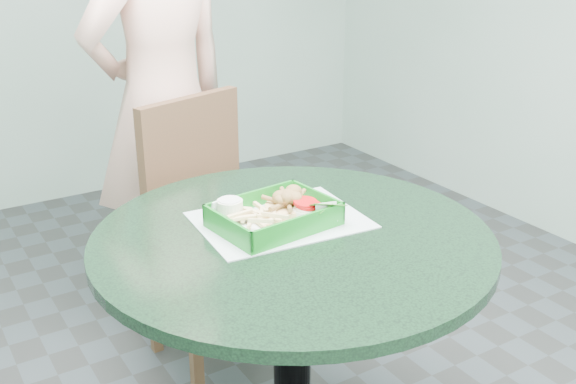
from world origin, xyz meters
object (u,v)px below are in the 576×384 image
cafe_table (292,301)px  food_basket (274,227)px  diner_person (161,70)px  sauce_ramekin (231,211)px  dining_chair (207,216)px  crab_sandwich (290,208)px

cafe_table → food_basket: 0.20m
cafe_table → diner_person: size_ratio=0.49×
sauce_ramekin → food_basket: bearing=-41.6°
dining_chair → cafe_table: bearing=-114.9°
cafe_table → crab_sandwich: crab_sandwich is taller
diner_person → food_basket: size_ratio=6.95×
food_basket → sauce_ramekin: 0.11m
diner_person → sauce_ramekin: size_ratio=30.71×
cafe_table → food_basket: bearing=105.3°
diner_person → dining_chair: bearing=77.9°
diner_person → food_basket: diner_person is taller
dining_chair → diner_person: 0.55m
sauce_ramekin → crab_sandwich: bearing=-21.4°
dining_chair → food_basket: 0.69m
diner_person → sauce_ramekin: diner_person is taller
diner_person → crab_sandwich: bearing=73.3°
sauce_ramekin → cafe_table: bearing=-53.4°
cafe_table → diner_person: diner_person is taller
cafe_table → diner_person: bearing=85.5°
diner_person → sauce_ramekin: (-0.18, -0.87, -0.19)m
cafe_table → sauce_ramekin: bearing=126.6°
sauce_ramekin → dining_chair: bearing=71.4°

